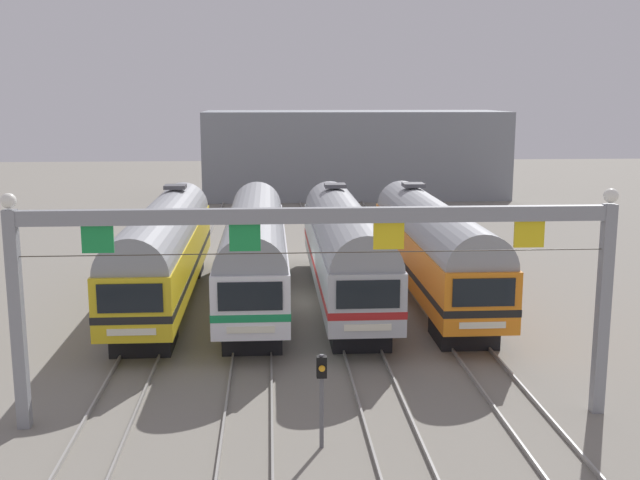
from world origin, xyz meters
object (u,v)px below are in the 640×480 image
commuter_train_yellow (164,248)px  commuter_train_orange (432,245)px  commuter_train_white (255,247)px  commuter_train_stainless (344,246)px  catenary_gantry (317,254)px  yard_signal_mast (322,383)px

commuter_train_yellow → commuter_train_orange: bearing=0.0°
commuter_train_white → commuter_train_orange: (8.35, 0.00, 0.00)m
commuter_train_orange → commuter_train_stainless: bearing=180.0°
commuter_train_stainless → catenary_gantry: (-2.09, -13.50, 2.43)m
commuter_train_stainless → commuter_train_orange: (4.18, 0.00, 0.00)m
commuter_train_stainless → commuter_train_orange: size_ratio=1.00×
yard_signal_mast → commuter_train_yellow: bearing=112.1°
commuter_train_yellow → commuter_train_orange: same height
commuter_train_yellow → catenary_gantry: catenary_gantry is taller
yard_signal_mast → commuter_train_orange: bearing=67.9°
commuter_train_yellow → commuter_train_stainless: bearing=0.0°
commuter_train_white → catenary_gantry: catenary_gantry is taller
commuter_train_stainless → yard_signal_mast: bearing=-97.7°
commuter_train_yellow → commuter_train_orange: 12.53m
commuter_train_white → commuter_train_stainless: size_ratio=1.00×
commuter_train_stainless → yard_signal_mast: (-2.09, -15.43, -0.79)m
commuter_train_stainless → commuter_train_white: bearing=-179.9°
commuter_train_yellow → commuter_train_stainless: (8.35, 0.00, 0.00)m
commuter_train_white → yard_signal_mast: commuter_train_white is taller
catenary_gantry → yard_signal_mast: size_ratio=6.55×
commuter_train_yellow → catenary_gantry: 15.08m
commuter_train_white → commuter_train_stainless: 4.18m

